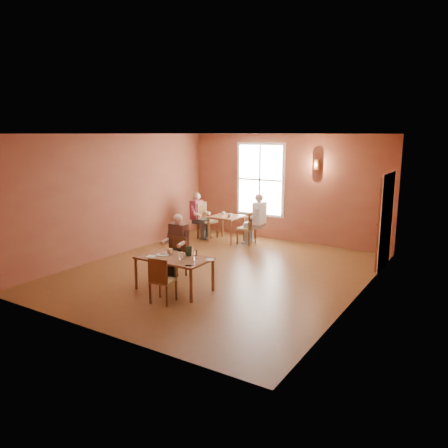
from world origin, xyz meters
The scene contains 30 objects.
ground centered at (0.00, 0.00, 0.00)m, with size 6.00×7.00×0.01m, color brown.
wall_back centered at (0.00, 3.50, 1.50)m, with size 6.00×0.04×3.00m, color brown.
wall_front centered at (0.00, -3.50, 1.50)m, with size 6.00×0.04×3.00m, color brown.
wall_left centered at (-3.00, 0.00, 1.50)m, with size 0.04×7.00×3.00m, color brown.
wall_right centered at (3.00, 0.00, 1.50)m, with size 0.04×7.00×3.00m, color brown.
ceiling centered at (0.00, 0.00, 3.00)m, with size 6.00×7.00×0.04m, color white.
window centered at (-0.80, 3.45, 1.70)m, with size 1.36×0.10×1.96m, color white.
door centered at (2.94, 2.30, 1.05)m, with size 0.12×1.04×2.10m, color maroon.
wall_sconce centered at (0.90, 3.40, 2.20)m, with size 0.16×0.16×0.28m, color brown.
main_table centered at (-0.13, -1.42, 0.33)m, with size 1.41×0.79×0.66m, color brown, non-canonical shape.
chair_diner_main centered at (-0.63, -0.77, 0.43)m, with size 0.38×0.38×0.85m, color #5D3218, non-canonical shape.
diner_main centered at (-0.63, -0.80, 0.64)m, with size 0.51×0.51×1.27m, color black, non-canonical shape.
chair_empty centered at (0.10, -2.02, 0.43)m, with size 0.38×0.38×0.86m, color brown, non-canonical shape.
plate_food centered at (-0.40, -1.41, 0.68)m, with size 0.26×0.26×0.03m, color white.
sandwich centered at (-0.31, -1.31, 0.71)m, with size 0.08×0.08×0.10m, color tan.
goblet_a centered at (0.30, -1.30, 0.75)m, with size 0.07×0.07×0.18m, color white, non-canonical shape.
goblet_b centered at (0.47, -1.55, 0.75)m, with size 0.07×0.07×0.17m, color white, non-canonical shape.
goblet_c centered at (0.22, -1.64, 0.75)m, with size 0.07×0.07×0.17m, color white, non-canonical shape.
menu_stand centered at (0.05, -1.19, 0.76)m, with size 0.12×0.06×0.19m, color #1E3222.
knife centered at (-0.18, -1.67, 0.66)m, with size 0.17×0.01×0.00m, color silver.
napkin centered at (-0.54, -1.60, 0.66)m, with size 0.16×0.16×0.01m, color white.
side_plate centered at (0.57, -1.20, 0.67)m, with size 0.18×0.18×0.01m, color white.
sunglasses centered at (0.44, -1.72, 0.67)m, with size 0.12×0.04×0.01m, color black.
second_table centered at (-1.38, 2.54, 0.36)m, with size 0.82×0.82×0.72m, color brown, non-canonical shape.
chair_diner_white centered at (-0.73, 2.54, 0.46)m, with size 0.41×0.41×0.92m, color #503014, non-canonical shape.
diner_white centered at (-0.70, 2.54, 0.68)m, with size 0.55×0.55×1.37m, color white, non-canonical shape.
chair_diner_maroon centered at (-2.03, 2.54, 0.52)m, with size 0.46×0.46×1.04m, color brown, non-canonical shape.
diner_maroon centered at (-2.06, 2.54, 0.64)m, with size 0.51×0.51×1.28m, color #56121B, non-canonical shape.
cup_a centered at (-1.22, 2.45, 0.77)m, with size 0.13×0.13×0.10m, color white.
cup_b centered at (-1.56, 2.67, 0.77)m, with size 0.10×0.10×0.09m, color white.
Camera 1 is at (4.99, -7.78, 3.00)m, focal length 35.00 mm.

